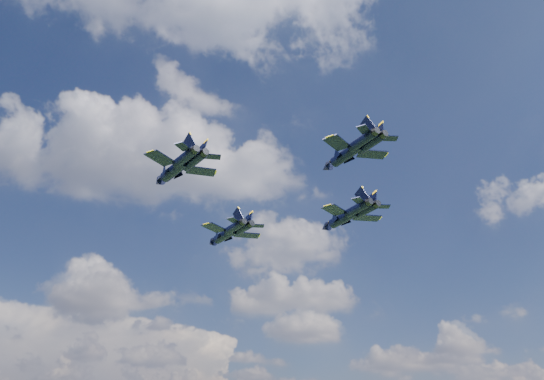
{
  "coord_description": "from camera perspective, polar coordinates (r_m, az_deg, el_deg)",
  "views": [
    {
      "loc": [
        -5.79,
        -85.11,
        25.0
      ],
      "look_at": [
        3.33,
        -1.91,
        64.46
      ],
      "focal_mm": 35.0,
      "sensor_mm": 36.0,
      "label": 1
    }
  ],
  "objects": [
    {
      "name": "jet_right",
      "position": [
        105.85,
        7.55,
        -3.03
      ],
      "size": [
        12.86,
        17.7,
        4.22
      ],
      "rotation": [
        0.0,
        0.0,
        0.42
      ],
      "color": "black"
    },
    {
      "name": "jet_slot",
      "position": [
        79.64,
        7.86,
        3.77
      ],
      "size": [
        10.51,
        14.41,
        3.44
      ],
      "rotation": [
        0.0,
        0.0,
        0.43
      ],
      "color": "black"
    },
    {
      "name": "jet_lead",
      "position": [
        108.43,
        -5.14,
        -4.85
      ],
      "size": [
        12.23,
        16.58,
        4.0
      ],
      "rotation": [
        0.0,
        0.0,
        0.48
      ],
      "color": "black"
    },
    {
      "name": "jet_left",
      "position": [
        86.35,
        -10.56,
        2.09
      ],
      "size": [
        11.66,
        15.48,
        3.79
      ],
      "rotation": [
        0.0,
        0.0,
        0.54
      ],
      "color": "black"
    }
  ]
}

